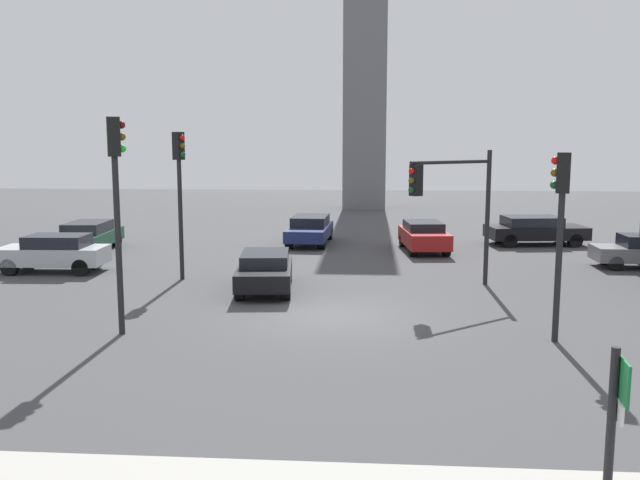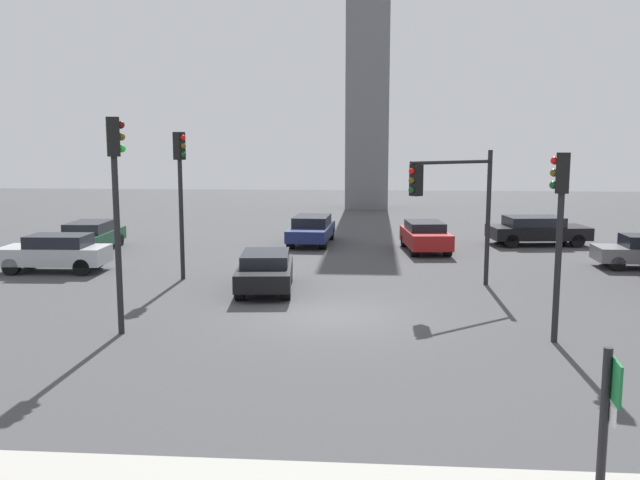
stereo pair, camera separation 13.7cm
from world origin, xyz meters
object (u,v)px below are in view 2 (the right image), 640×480
at_px(traffic_light_2, 560,211).
at_px(car_6, 537,230).
at_px(car_1, 265,270).
at_px(car_5, 56,252).
at_px(traffic_light_3, 116,186).
at_px(traffic_light_1, 180,178).
at_px(traffic_light_0, 453,193).
at_px(car_2, 91,235).
at_px(car_3, 312,229).
at_px(direction_sign, 605,440).
at_px(car_0, 425,236).

xyz_separation_m(traffic_light_2, car_6, (3.51, 16.74, -2.60)).
distance_m(car_1, car_5, 9.14).
xyz_separation_m(traffic_light_3, car_5, (-5.78, 8.23, -3.15)).
relative_size(traffic_light_3, car_1, 1.30).
height_order(traffic_light_1, traffic_light_3, traffic_light_3).
xyz_separation_m(traffic_light_0, car_2, (-15.82, 7.44, -2.62)).
bearing_deg(car_3, car_6, 95.06).
xyz_separation_m(direction_sign, car_2, (-15.70, 22.96, -1.06)).
relative_size(traffic_light_2, car_2, 1.04).
height_order(traffic_light_0, car_6, traffic_light_0).
distance_m(traffic_light_0, car_6, 12.52).
height_order(traffic_light_1, car_0, traffic_light_1).
bearing_deg(traffic_light_0, traffic_light_3, -7.67).
height_order(car_1, car_5, car_5).
bearing_deg(traffic_light_2, car_0, -68.12).
xyz_separation_m(car_0, car_1, (-6.12, -8.85, -0.03)).
distance_m(direction_sign, traffic_light_0, 15.60).
bearing_deg(traffic_light_0, car_5, -48.88).
height_order(traffic_light_0, car_3, traffic_light_0).
relative_size(direction_sign, car_0, 0.63).
relative_size(car_0, car_5, 1.03).
bearing_deg(car_0, direction_sign, -5.81).
height_order(car_0, car_2, car_2).
bearing_deg(car_3, direction_sign, 14.77).
relative_size(traffic_light_0, traffic_light_3, 0.84).
distance_m(traffic_light_2, car_5, 19.03).
relative_size(car_5, car_6, 0.83).
relative_size(traffic_light_1, traffic_light_2, 1.13).
bearing_deg(car_3, traffic_light_1, -20.65).
distance_m(direction_sign, traffic_light_2, 10.09).
xyz_separation_m(direction_sign, traffic_light_3, (-9.17, 9.63, 2.14)).
bearing_deg(traffic_light_0, car_3, -101.46).
xyz_separation_m(car_2, car_5, (0.74, -5.10, 0.04)).
bearing_deg(direction_sign, traffic_light_1, 125.60).
bearing_deg(car_2, traffic_light_1, -138.68).
bearing_deg(traffic_light_3, car_5, 101.18).
bearing_deg(traffic_light_2, car_6, -88.54).
relative_size(car_2, car_5, 1.12).
bearing_deg(direction_sign, traffic_light_3, 139.58).
distance_m(direction_sign, car_1, 16.46).
distance_m(car_1, car_2, 12.26).
bearing_deg(traffic_light_0, traffic_light_2, 68.59).
bearing_deg(traffic_light_3, traffic_light_1, 69.14).
distance_m(car_0, car_5, 16.10).
bearing_deg(car_5, direction_sign, 127.58).
bearing_deg(direction_sign, traffic_light_2, 84.02).
bearing_deg(traffic_light_3, car_6, 24.89).
xyz_separation_m(car_3, car_5, (-9.36, -8.15, 0.03)).
height_order(direction_sign, traffic_light_2, traffic_light_2).
bearing_deg(car_1, car_5, -112.53).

